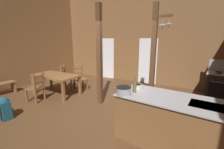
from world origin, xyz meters
The scene contains 16 objects.
ground_plane centered at (0.00, 0.00, -0.05)m, with size 9.04×7.87×0.10m, color brown.
wall_back centered at (0.00, 3.61, 2.33)m, with size 9.04×0.14×4.65m, color brown.
wall_left centered at (-4.19, 0.00, 2.33)m, with size 0.14×7.87×4.65m, color brown.
glazed_door_back_left centered at (-1.85, 3.53, 1.02)m, with size 1.00×0.01×2.05m, color white.
glazed_panel_back_right centered at (0.41, 3.53, 1.02)m, with size 0.84×0.01×2.05m, color white.
kitchen_island centered at (2.16, -0.47, 0.46)m, with size 2.24×1.16×0.93m.
support_post_with_pot_rack centered at (1.27, 1.22, 1.59)m, with size 0.54×0.23×3.00m.
support_post_center centered at (-0.17, 0.49, 1.50)m, with size 0.14×0.14×3.00m.
dining_table centered at (-2.06, 0.40, 0.65)m, with size 1.71×0.92×0.74m.
ladderback_chair_near_window centered at (-2.31, 1.17, 0.45)m, with size 0.59×0.59×0.95m.
ladderback_chair_by_post centered at (-2.09, -0.38, 0.45)m, with size 0.51×0.51×0.95m.
ladderback_chair_at_table_end centered at (-1.69, 1.30, 0.45)m, with size 0.57×0.57×0.95m.
backpack centered at (-1.72, -1.55, 0.31)m, with size 0.33×0.32×0.60m.
stockpot_on_counter centered at (1.21, -0.73, 1.01)m, with size 0.37×0.30×0.16m.
mixing_bowl_on_counter centered at (1.29, -0.19, 0.97)m, with size 0.23×0.23×0.08m.
bottle_tall_on_counter centered at (1.35, -0.49, 1.06)m, with size 0.08×0.08×0.32m.
Camera 1 is at (2.42, -3.34, 1.99)m, focal length 24.64 mm.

